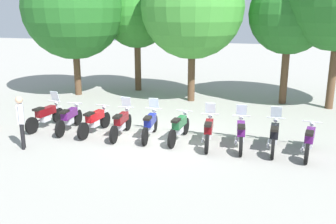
# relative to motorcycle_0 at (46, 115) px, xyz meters

# --- Properties ---
(ground_plane) EXTENTS (80.00, 80.00, 0.00)m
(ground_plane) POSITION_rel_motorcycle_0_xyz_m (4.92, -0.10, -0.52)
(ground_plane) COLOR #9E9B93
(motorcycle_0) EXTENTS (0.66, 2.18, 1.37)m
(motorcycle_0) POSITION_rel_motorcycle_0_xyz_m (0.00, 0.00, 0.00)
(motorcycle_0) COLOR black
(motorcycle_0) RESTS_ON ground_plane
(motorcycle_1) EXTENTS (0.62, 2.19, 0.99)m
(motorcycle_1) POSITION_rel_motorcycle_0_xyz_m (1.09, -0.08, -0.01)
(motorcycle_1) COLOR black
(motorcycle_1) RESTS_ON ground_plane
(motorcycle_2) EXTENTS (0.63, 2.19, 0.99)m
(motorcycle_2) POSITION_rel_motorcycle_0_xyz_m (2.19, -0.12, -0.01)
(motorcycle_2) COLOR black
(motorcycle_2) RESTS_ON ground_plane
(motorcycle_3) EXTENTS (0.62, 2.19, 1.37)m
(motorcycle_3) POSITION_rel_motorcycle_0_xyz_m (3.28, -0.15, 0.00)
(motorcycle_3) COLOR black
(motorcycle_3) RESTS_ON ground_plane
(motorcycle_4) EXTENTS (0.62, 2.19, 1.37)m
(motorcycle_4) POSITION_rel_motorcycle_0_xyz_m (4.37, -0.05, 0.00)
(motorcycle_4) COLOR black
(motorcycle_4) RESTS_ON ground_plane
(motorcycle_5) EXTENTS (0.62, 2.19, 0.99)m
(motorcycle_5) POSITION_rel_motorcycle_0_xyz_m (5.47, -0.06, -0.01)
(motorcycle_5) COLOR black
(motorcycle_5) RESTS_ON ground_plane
(motorcycle_6) EXTENTS (0.62, 2.19, 1.37)m
(motorcycle_6) POSITION_rel_motorcycle_0_xyz_m (6.56, -0.23, 0.00)
(motorcycle_6) COLOR black
(motorcycle_6) RESTS_ON ground_plane
(motorcycle_7) EXTENTS (0.62, 2.19, 1.37)m
(motorcycle_7) POSITION_rel_motorcycle_0_xyz_m (7.65, -0.17, 0.00)
(motorcycle_7) COLOR black
(motorcycle_7) RESTS_ON ground_plane
(motorcycle_8) EXTENTS (0.62, 2.19, 1.37)m
(motorcycle_8) POSITION_rel_motorcycle_0_xyz_m (8.75, -0.14, 0.00)
(motorcycle_8) COLOR black
(motorcycle_8) RESTS_ON ground_plane
(motorcycle_9) EXTENTS (0.69, 2.18, 0.99)m
(motorcycle_9) POSITION_rel_motorcycle_0_xyz_m (9.85, -0.29, -0.01)
(motorcycle_9) COLOR black
(motorcycle_9) RESTS_ON ground_plane
(person_0) EXTENTS (0.33, 0.39, 1.82)m
(person_0) POSITION_rel_motorcycle_0_xyz_m (0.58, -2.28, 0.57)
(person_0) COLOR black
(person_0) RESTS_ON ground_plane
(tree_0) EXTENTS (5.32, 5.32, 7.28)m
(tree_0) POSITION_rel_motorcycle_0_xyz_m (-1.71, 5.79, 4.10)
(tree_0) COLOR brown
(tree_0) RESTS_ON ground_plane
(tree_1) EXTENTS (3.61, 3.61, 6.04)m
(tree_1) POSITION_rel_motorcycle_0_xyz_m (1.08, 7.78, 3.70)
(tree_1) COLOR brown
(tree_1) RESTS_ON ground_plane
(tree_2) EXTENTS (5.04, 5.04, 7.19)m
(tree_2) POSITION_rel_motorcycle_0_xyz_m (4.59, 6.04, 4.15)
(tree_2) COLOR brown
(tree_2) RESTS_ON ground_plane
(tree_3) EXTENTS (3.82, 3.82, 6.26)m
(tree_3) POSITION_rel_motorcycle_0_xyz_m (9.12, 6.73, 3.82)
(tree_3) COLOR brown
(tree_3) RESTS_ON ground_plane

